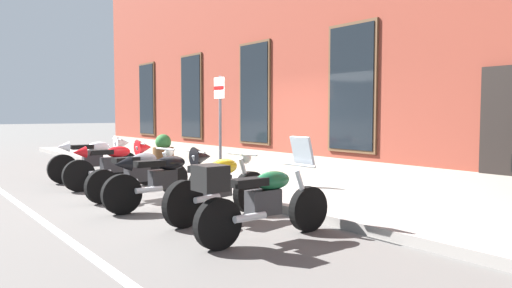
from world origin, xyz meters
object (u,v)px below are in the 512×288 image
object	(u,v)px
motorcycle_red_sport	(118,162)
motorcycle_yellow_naked	(220,187)
motorcycle_black_sport	(170,176)
parking_sign	(220,114)
barrel_planter	(163,155)
motorcycle_grey_naked	(141,174)
motorcycle_white_sport	(98,157)
motorcycle_green_touring	(259,199)

from	to	relation	value
motorcycle_red_sport	motorcycle_yellow_naked	size ratio (longest dim) A/B	1.06
motorcycle_red_sport	motorcycle_black_sport	size ratio (longest dim) A/B	0.99
parking_sign	barrel_planter	size ratio (longest dim) A/B	2.40
motorcycle_grey_naked	motorcycle_red_sport	bearing A→B (deg)	174.97
motorcycle_white_sport	motorcycle_green_touring	size ratio (longest dim) A/B	1.02
motorcycle_yellow_naked	motorcycle_black_sport	bearing A→B (deg)	-170.69
motorcycle_white_sport	motorcycle_yellow_naked	bearing A→B (deg)	0.61
motorcycle_red_sport	motorcycle_yellow_naked	world-z (taller)	motorcycle_red_sport
motorcycle_black_sport	motorcycle_white_sport	bearing A→B (deg)	177.91
motorcycle_grey_naked	barrel_planter	world-z (taller)	barrel_planter
barrel_planter	motorcycle_black_sport	bearing A→B (deg)	-24.62
motorcycle_red_sport	motorcycle_grey_naked	distance (m)	1.51
motorcycle_red_sport	motorcycle_black_sport	distance (m)	2.68
motorcycle_white_sport	motorcycle_red_sport	xyz separation A→B (m)	(1.34, -0.03, -0.01)
motorcycle_yellow_naked	barrel_planter	size ratio (longest dim) A/B	2.17
motorcycle_red_sport	motorcycle_grey_naked	bearing A→B (deg)	-5.03
motorcycle_red_sport	motorcycle_yellow_naked	distance (m)	3.92
motorcycle_white_sport	motorcycle_black_sport	world-z (taller)	motorcycle_white_sport
parking_sign	motorcycle_white_sport	bearing A→B (deg)	-149.00
motorcycle_red_sport	motorcycle_green_touring	xyz separation A→B (m)	(5.26, -0.20, -0.02)
motorcycle_white_sport	motorcycle_yellow_naked	world-z (taller)	motorcycle_white_sport
motorcycle_red_sport	motorcycle_yellow_naked	xyz separation A→B (m)	(3.92, 0.09, -0.07)
motorcycle_grey_naked	motorcycle_black_sport	size ratio (longest dim) A/B	0.98
motorcycle_green_touring	barrel_planter	bearing A→B (deg)	163.94
motorcycle_green_touring	parking_sign	xyz separation A→B (m)	(-3.83, 1.89, 1.06)
motorcycle_grey_naked	motorcycle_black_sport	xyz separation A→B (m)	(1.18, 0.01, 0.09)
motorcycle_grey_naked	motorcycle_green_touring	bearing A→B (deg)	-0.97
motorcycle_black_sport	motorcycle_green_touring	size ratio (longest dim) A/B	1.04
motorcycle_white_sport	barrel_planter	distance (m)	1.64
motorcycle_green_touring	parking_sign	world-z (taller)	parking_sign
motorcycle_yellow_naked	parking_sign	world-z (taller)	parking_sign
motorcycle_red_sport	parking_sign	distance (m)	2.45
motorcycle_green_touring	parking_sign	size ratio (longest dim) A/B	0.92
motorcycle_grey_naked	motorcycle_yellow_naked	bearing A→B (deg)	5.14
motorcycle_white_sport	parking_sign	world-z (taller)	parking_sign
motorcycle_yellow_naked	motorcycle_green_touring	xyz separation A→B (m)	(1.34, -0.28, 0.05)
motorcycle_red_sport	motorcycle_grey_naked	xyz separation A→B (m)	(1.50, -0.13, -0.09)
motorcycle_grey_naked	motorcycle_black_sport	world-z (taller)	motorcycle_black_sport
motorcycle_white_sport	motorcycle_black_sport	bearing A→B (deg)	-2.09
motorcycle_red_sport	motorcycle_green_touring	size ratio (longest dim) A/B	1.03
motorcycle_grey_naked	barrel_planter	size ratio (longest dim) A/B	2.27
motorcycle_black_sport	parking_sign	xyz separation A→B (m)	(-1.25, 1.81, 1.04)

